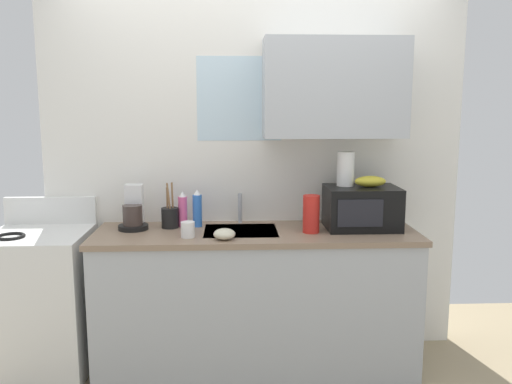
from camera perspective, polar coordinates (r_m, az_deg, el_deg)
kitchen_wall_assembly at (r=3.65m, az=1.36°, el=4.10°), size 2.80×0.42×2.50m
counter_unit at (r=3.55m, az=-0.04°, el=-11.07°), size 2.03×0.63×0.90m
sink_faucet at (r=3.63m, az=-1.69°, el=-1.73°), size 0.03×0.03×0.20m
stove_range at (r=3.75m, az=-21.67°, el=-10.64°), size 0.60×0.60×1.08m
microwave at (r=3.53m, az=11.08°, el=-1.63°), size 0.46×0.35×0.27m
banana_bunch at (r=3.52m, az=11.96°, el=1.11°), size 0.20×0.11×0.07m
paper_towel_roll at (r=3.52m, az=9.43°, el=2.42°), size 0.11×0.11×0.22m
coffee_maker at (r=3.55m, az=-12.78°, el=-2.12°), size 0.19×0.21×0.28m
dish_soap_bottle_blue at (r=3.54m, az=-6.21°, el=-1.81°), size 0.06×0.06×0.24m
dish_soap_bottle_pink at (r=3.54m, az=-7.73°, el=-1.91°), size 0.06×0.06×0.23m
cereal_canister at (r=3.37m, az=5.84°, el=-2.32°), size 0.10×0.10×0.23m
mug_white at (r=3.28m, az=-7.20°, el=-3.95°), size 0.08×0.08×0.09m
utensil_crock at (r=3.54m, az=-9.05°, el=-2.61°), size 0.11×0.11×0.30m
small_bowl at (r=3.21m, az=-3.35°, el=-4.44°), size 0.13×0.13×0.06m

